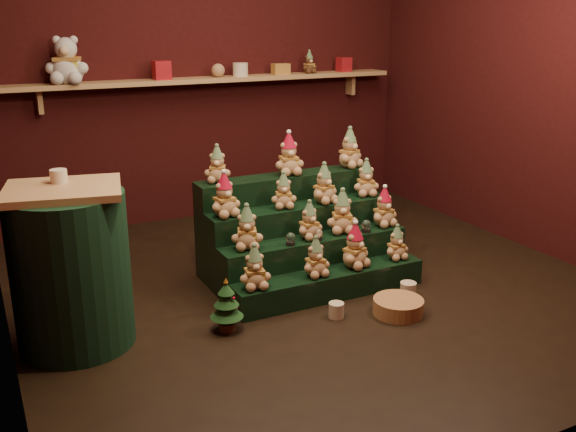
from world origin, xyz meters
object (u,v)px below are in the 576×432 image
mug_right (408,290)px  brown_bear (309,62)px  mini_christmas_tree (227,305)px  snow_globe_b (318,235)px  side_table (71,268)px  snow_globe_a (291,239)px  snow_globe_c (366,226)px  mug_left (336,310)px  white_bear (66,54)px  wicker_basket (398,307)px  riser_tier_front (330,284)px

mug_right → brown_bear: brown_bear is taller
mini_christmas_tree → mug_right: (1.28, -0.11, -0.11)m
snow_globe_b → side_table: (-1.65, -0.05, 0.07)m
snow_globe_a → snow_globe_c: 0.61m
snow_globe_c → mug_right: (0.08, -0.42, -0.35)m
snow_globe_a → mug_left: bearing=-78.2°
snow_globe_a → white_bear: 2.46m
snow_globe_c → mini_christmas_tree: snow_globe_c is taller
snow_globe_a → mug_right: 0.88m
mini_christmas_tree → mug_right: bearing=-5.1°
side_table → wicker_basket: side_table is taller
side_table → white_bear: (0.37, 1.95, 1.09)m
white_bear → brown_bear: 2.23m
side_table → riser_tier_front: bearing=8.0°
snow_globe_c → mini_christmas_tree: size_ratio=0.26×
snow_globe_b → side_table: bearing=-178.1°
snow_globe_c → side_table: (-2.05, -0.05, 0.07)m
side_table → mug_left: side_table is taller
mini_christmas_tree → mug_left: mini_christmas_tree is taller
riser_tier_front → mug_right: size_ratio=12.66×
side_table → mug_left: (1.53, -0.40, -0.42)m
mug_left → riser_tier_front: bearing=67.0°
mug_right → white_bear: (-1.75, 2.31, 1.50)m
snow_globe_c → white_bear: 2.78m
snow_globe_b → white_bear: bearing=124.0°
snow_globe_b → wicker_basket: snow_globe_b is taller
side_table → brown_bear: bearing=48.5°
side_table → mug_right: bearing=1.9°
wicker_basket → white_bear: (-1.54, 2.49, 1.51)m
mug_right → wicker_basket: bearing=-140.2°
snow_globe_c → mini_christmas_tree: 1.27m
snow_globe_a → mug_right: (0.69, -0.42, -0.35)m
white_bear → riser_tier_front: bearing=-37.7°
wicker_basket → brown_bear: brown_bear is taller
mini_christmas_tree → mug_right: mini_christmas_tree is taller
riser_tier_front → snow_globe_a: size_ratio=16.00×
mini_christmas_tree → brown_bear: size_ratio=1.66×
snow_globe_b → snow_globe_c: size_ratio=0.90×
snow_globe_b → mug_left: snow_globe_b is taller
riser_tier_front → white_bear: size_ratio=2.94×
mug_right → brown_bear: (0.48, 2.31, 1.37)m
mug_left → brown_bear: brown_bear is taller
mug_left → white_bear: bearing=116.2°
riser_tier_front → side_table: bearing=176.3°
riser_tier_front → snow_globe_a: snow_globe_a is taller
snow_globe_a → side_table: side_table is taller
riser_tier_front → wicker_basket: size_ratio=4.28×
snow_globe_b → wicker_basket: (0.26, -0.60, -0.35)m
riser_tier_front → white_bear: bearing=122.1°
snow_globe_a → snow_globe_b: size_ratio=1.07×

